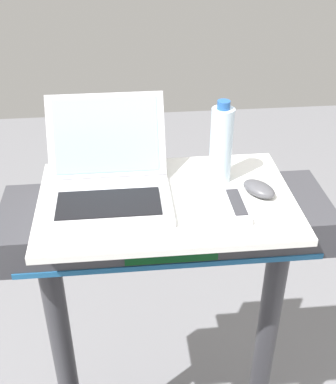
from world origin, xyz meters
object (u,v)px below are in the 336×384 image
Objects in this scene: laptop at (108,180)px; tv_remote at (236,205)px; computer_mouse at (259,189)px; water_bottle at (221,144)px.

laptop is 0.35m from tv_remote.
computer_mouse reaches higher than tv_remote.
laptop reaches higher than tv_remote.
laptop is 0.32m from water_bottle.
water_bottle reaches higher than laptop.
tv_remote is at bearing -16.11° from laptop.
tv_remote is at bearing -174.48° from computer_mouse.
water_bottle reaches higher than computer_mouse.
laptop is 1.44× the size of water_bottle.
laptop is at bearing 162.72° from tv_remote.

